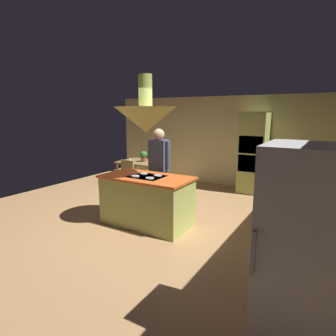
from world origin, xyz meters
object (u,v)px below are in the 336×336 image
(chair_facing_island, at_px, (125,175))
(canister_sugar, at_px, (324,186))
(oven_tower, at_px, (253,153))
(chair_by_back_wall, at_px, (154,166))
(canister_tea, at_px, (324,184))
(microwave_on_counter, at_px, (327,171))
(dining_table, at_px, (140,165))
(refrigerator, at_px, (304,255))
(person_at_island, at_px, (159,165))
(canister_flour, at_px, (323,189))
(potted_plant_on_table, at_px, (144,156))
(cup_on_table, at_px, (130,160))
(kitchen_island, at_px, (147,200))

(chair_facing_island, bearing_deg, canister_sugar, -12.68)
(oven_tower, height_order, chair_by_back_wall, oven_tower)
(canister_tea, relative_size, microwave_on_counter, 0.45)
(microwave_on_counter, bearing_deg, dining_table, 172.29)
(dining_table, distance_m, canister_sugar, 4.86)
(oven_tower, bearing_deg, microwave_on_counter, -45.29)
(refrigerator, xyz_separation_m, canister_tea, (0.04, 2.29, 0.12))
(person_at_island, relative_size, canister_sugar, 8.09)
(canister_flour, bearing_deg, potted_plant_on_table, 157.06)
(refrigerator, xyz_separation_m, potted_plant_on_table, (-4.39, 3.80, 0.01))
(dining_table, xyz_separation_m, microwave_on_counter, (4.54, -0.61, 0.41))
(canister_tea, bearing_deg, oven_tower, 123.25)
(potted_plant_on_table, bearing_deg, canister_tea, -18.87)
(potted_plant_on_table, distance_m, canister_sugar, 4.74)
(potted_plant_on_table, height_order, cup_on_table, potted_plant_on_table)
(canister_flour, height_order, microwave_on_counter, microwave_on_counter)
(dining_table, xyz_separation_m, canister_flour, (4.54, -1.87, 0.37))
(canister_tea, bearing_deg, canister_sugar, -90.00)
(dining_table, bearing_deg, microwave_on_counter, -7.71)
(chair_facing_island, distance_m, canister_sugar, 4.68)
(canister_flour, bearing_deg, canister_tea, 90.00)
(potted_plant_on_table, xyz_separation_m, canister_flour, (4.43, -1.87, 0.11))
(dining_table, relative_size, microwave_on_counter, 2.45)
(person_at_island, bearing_deg, canister_sugar, -5.79)
(canister_sugar, bearing_deg, refrigerator, -91.09)
(canister_sugar, bearing_deg, chair_by_back_wall, 152.53)
(chair_facing_island, relative_size, canister_flour, 4.30)
(person_at_island, xyz_separation_m, canister_flour, (3.03, -0.49, 0.01))
(oven_tower, bearing_deg, dining_table, -157.79)
(oven_tower, xyz_separation_m, microwave_on_counter, (1.74, -1.76, 0.03))
(kitchen_island, bearing_deg, potted_plant_on_table, 127.03)
(cup_on_table, bearing_deg, person_at_island, -34.33)
(chair_facing_island, relative_size, microwave_on_counter, 1.89)
(oven_tower, xyz_separation_m, canister_tea, (1.74, -2.65, -0.01))
(cup_on_table, relative_size, canister_sugar, 0.41)
(refrigerator, height_order, person_at_island, refrigerator)
(potted_plant_on_table, bearing_deg, refrigerator, -40.93)
(chair_facing_island, xyz_separation_m, cup_on_table, (-0.19, 0.45, 0.30))
(refrigerator, height_order, canister_sugar, refrigerator)
(chair_by_back_wall, relative_size, cup_on_table, 9.67)
(oven_tower, bearing_deg, chair_facing_island, -147.08)
(microwave_on_counter, bearing_deg, canister_tea, -90.00)
(potted_plant_on_table, relative_size, canister_tea, 1.46)
(refrigerator, bearing_deg, cup_on_table, 142.66)
(canister_flour, xyz_separation_m, microwave_on_counter, (0.00, 1.26, 0.04))
(chair_facing_island, height_order, canister_tea, canister_tea)
(kitchen_island, xyz_separation_m, oven_tower, (1.10, 3.24, 0.57))
(refrigerator, distance_m, canister_flour, 1.93)
(dining_table, bearing_deg, person_at_island, -42.48)
(chair_by_back_wall, relative_size, potted_plant_on_table, 2.90)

